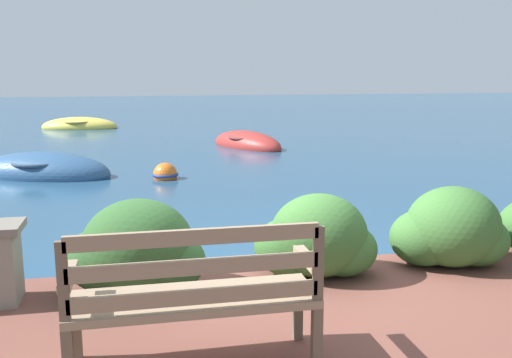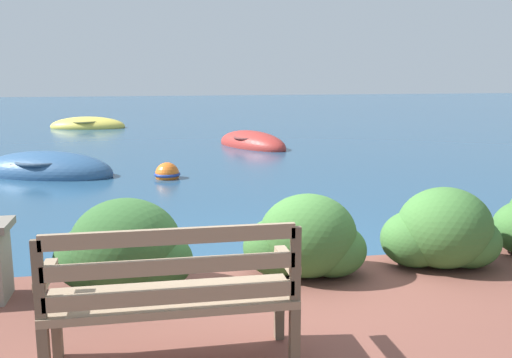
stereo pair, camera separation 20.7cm
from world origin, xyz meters
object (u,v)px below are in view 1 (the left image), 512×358
(park_bench, at_px, (194,293))
(rowboat_far, at_px, (80,127))
(rowboat_mid, at_px, (247,144))
(mooring_buoy, at_px, (165,175))
(rowboat_nearest, at_px, (43,172))

(park_bench, distance_m, rowboat_far, 17.56)
(park_bench, height_order, rowboat_mid, park_bench)
(park_bench, relative_size, rowboat_mid, 0.56)
(park_bench, distance_m, mooring_buoy, 7.43)
(park_bench, relative_size, mooring_buoy, 3.04)
(park_bench, xyz_separation_m, rowboat_mid, (2.50, 11.49, -0.64))
(rowboat_mid, height_order, rowboat_far, rowboat_mid)
(rowboat_far, bearing_deg, park_bench, -73.03)
(park_bench, bearing_deg, rowboat_mid, 70.02)
(rowboat_nearest, xyz_separation_m, mooring_buoy, (2.28, -0.76, 0.01))
(rowboat_nearest, bearing_deg, rowboat_mid, -121.96)
(mooring_buoy, bearing_deg, rowboat_mid, 60.27)
(park_bench, distance_m, rowboat_nearest, 8.45)
(rowboat_nearest, distance_m, rowboat_mid, 5.69)
(rowboat_far, xyz_separation_m, mooring_buoy, (2.47, -10.00, 0.02))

